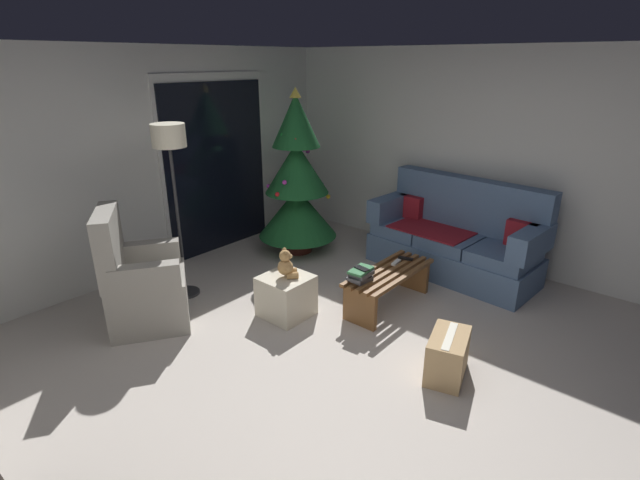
# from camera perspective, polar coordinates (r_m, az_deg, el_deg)

# --- Properties ---
(ground_plane) EXTENTS (7.00, 7.00, 0.00)m
(ground_plane) POSITION_cam_1_polar(r_m,az_deg,el_deg) (3.91, 4.18, -15.83)
(ground_plane) COLOR #BCB2A8
(wall_back) EXTENTS (5.72, 0.12, 2.50)m
(wall_back) POSITION_cam_1_polar(r_m,az_deg,el_deg) (5.60, -21.78, 8.36)
(wall_back) COLOR silver
(wall_back) RESTS_ON ground
(wall_right) EXTENTS (0.12, 6.00, 2.50)m
(wall_right) POSITION_cam_1_polar(r_m,az_deg,el_deg) (5.81, 21.74, 8.78)
(wall_right) COLOR silver
(wall_right) RESTS_ON ground
(patio_door_frame) EXTENTS (1.60, 0.02, 2.20)m
(patio_door_frame) POSITION_cam_1_polar(r_m,az_deg,el_deg) (6.14, -12.47, 8.93)
(patio_door_frame) COLOR silver
(patio_door_frame) RESTS_ON ground
(patio_door_glass) EXTENTS (1.50, 0.02, 2.10)m
(patio_door_glass) POSITION_cam_1_polar(r_m,az_deg,el_deg) (6.13, -12.33, 8.46)
(patio_door_glass) COLOR black
(patio_door_glass) RESTS_ON ground
(couch) EXTENTS (0.92, 1.99, 1.08)m
(couch) POSITION_cam_1_polar(r_m,az_deg,el_deg) (5.64, 16.10, 0.09)
(couch) COLOR slate
(couch) RESTS_ON ground
(coffee_table) EXTENTS (1.10, 0.40, 0.39)m
(coffee_table) POSITION_cam_1_polar(r_m,az_deg,el_deg) (4.77, 8.35, -5.11)
(coffee_table) COLOR brown
(coffee_table) RESTS_ON ground
(remote_black) EXTENTS (0.08, 0.16, 0.02)m
(remote_black) POSITION_cam_1_polar(r_m,az_deg,el_deg) (4.99, 10.37, -2.22)
(remote_black) COLOR black
(remote_black) RESTS_ON coffee_table
(remote_white) EXTENTS (0.16, 0.07, 0.02)m
(remote_white) POSITION_cam_1_polar(r_m,az_deg,el_deg) (4.88, 9.24, -2.69)
(remote_white) COLOR silver
(remote_white) RESTS_ON coffee_table
(book_stack) EXTENTS (0.27, 0.19, 0.13)m
(book_stack) POSITION_cam_1_polar(r_m,az_deg,el_deg) (4.44, 4.97, -4.21)
(book_stack) COLOR #4C4C51
(book_stack) RESTS_ON coffee_table
(cell_phone) EXTENTS (0.09, 0.15, 0.01)m
(cell_phone) POSITION_cam_1_polar(r_m,az_deg,el_deg) (4.41, 5.10, -3.45)
(cell_phone) COLOR black
(cell_phone) RESTS_ON book_stack
(christmas_tree) EXTENTS (1.00, 1.00, 2.05)m
(christmas_tree) POSITION_cam_1_polar(r_m,az_deg,el_deg) (5.87, -2.83, 6.91)
(christmas_tree) COLOR #4C1E19
(christmas_tree) RESTS_ON ground
(armchair) EXTENTS (0.95, 0.95, 1.13)m
(armchair) POSITION_cam_1_polar(r_m,az_deg,el_deg) (4.65, -20.89, -5.10)
(armchair) COLOR gray
(armchair) RESTS_ON ground
(floor_lamp) EXTENTS (0.32, 0.32, 1.78)m
(floor_lamp) POSITION_cam_1_polar(r_m,az_deg,el_deg) (4.78, -17.72, 10.02)
(floor_lamp) COLOR #2D2D30
(floor_lamp) RESTS_ON ground
(ottoman) EXTENTS (0.44, 0.44, 0.41)m
(ottoman) POSITION_cam_1_polar(r_m,az_deg,el_deg) (4.59, -4.13, -6.78)
(ottoman) COLOR beige
(ottoman) RESTS_ON ground
(teddy_bear_honey) EXTENTS (0.22, 0.21, 0.29)m
(teddy_bear_honey) POSITION_cam_1_polar(r_m,az_deg,el_deg) (4.44, -4.10, -3.07)
(teddy_bear_honey) COLOR tan
(teddy_bear_honey) RESTS_ON ottoman
(cardboard_box_taped_mid_floor) EXTENTS (0.52, 0.39, 0.36)m
(cardboard_box_taped_mid_floor) POSITION_cam_1_polar(r_m,az_deg,el_deg) (3.91, 15.24, -13.42)
(cardboard_box_taped_mid_floor) COLOR tan
(cardboard_box_taped_mid_floor) RESTS_ON ground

